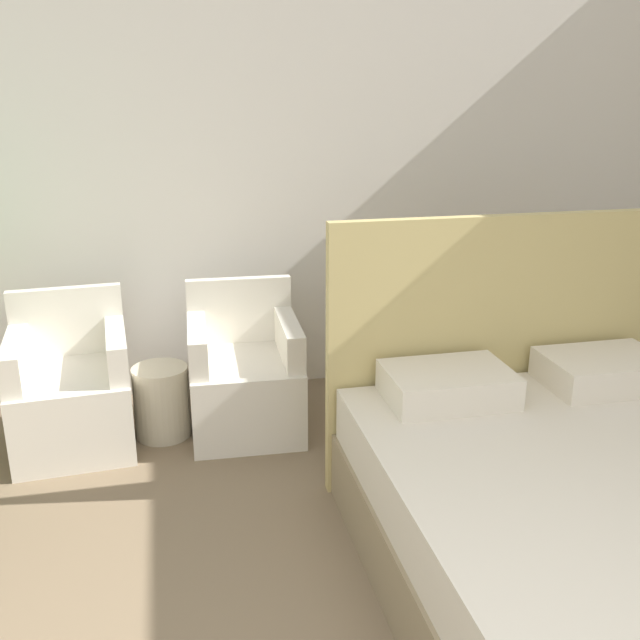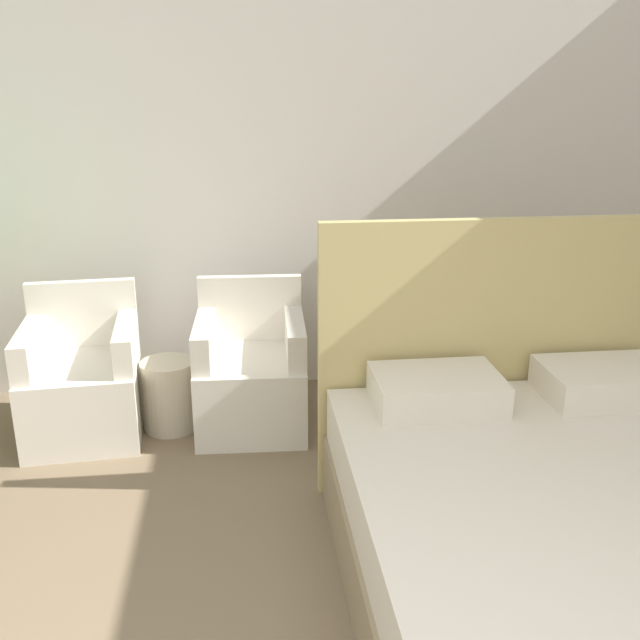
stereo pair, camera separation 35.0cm
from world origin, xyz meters
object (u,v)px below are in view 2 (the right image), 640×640
object	(u,v)px
bed	(596,554)
side_table	(169,395)
armchair_near_window_left	(83,387)
armchair_near_window_right	(251,379)

from	to	relation	value
bed	side_table	bearing A→B (deg)	132.57
armchair_near_window_left	armchair_near_window_right	xyz separation A→B (m)	(0.93, 0.00, 0.00)
bed	armchair_near_window_right	size ratio (longest dim) A/B	2.74
armchair_near_window_left	side_table	xyz separation A→B (m)	(0.47, 0.01, -0.08)
armchair_near_window_right	armchair_near_window_left	bearing A→B (deg)	-177.98
side_table	armchair_near_window_right	bearing A→B (deg)	-0.75
bed	armchair_near_window_left	xyz separation A→B (m)	(-2.10, 1.77, -0.03)
bed	side_table	size ratio (longest dim) A/B	5.50
bed	side_table	world-z (taller)	bed
armchair_near_window_left	armchair_near_window_right	distance (m)	0.93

